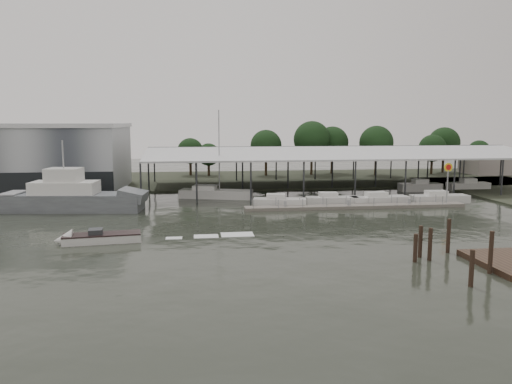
{
  "coord_description": "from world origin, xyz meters",
  "views": [
    {
      "loc": [
        -5.02,
        -49.55,
        10.68
      ],
      "look_at": [
        2.17,
        8.24,
        2.5
      ],
      "focal_mm": 35.0,
      "sensor_mm": 36.0,
      "label": 1
    }
  ],
  "objects": [
    {
      "name": "white_sailboat",
      "position": [
        -2.2,
        20.41,
        0.64
      ],
      "size": [
        10.56,
        5.4,
        12.55
      ],
      "rotation": [
        0.0,
        0.0,
        -0.29
      ],
      "color": "silver",
      "rests_on": "ground"
    },
    {
      "name": "storage_warehouse",
      "position": [
        -28.0,
        29.94,
        5.29
      ],
      "size": [
        24.5,
        20.5,
        10.5
      ],
      "color": "#A2A8AD",
      "rests_on": "ground"
    },
    {
      "name": "distant_commercial_buildings",
      "position": [
        59.03,
        44.69,
        1.84
      ],
      "size": [
        22.0,
        8.0,
        4.0
      ],
      "color": "gray",
      "rests_on": "ground"
    },
    {
      "name": "moored_cruiser_0",
      "position": [
        5.63,
        12.21,
        0.61
      ],
      "size": [
        6.98,
        3.49,
        1.7
      ],
      "rotation": [
        0.0,
        0.0,
        -0.2
      ],
      "color": "silver",
      "rests_on": "ground"
    },
    {
      "name": "moored_cruiser_2",
      "position": [
        18.94,
        12.4,
        0.61
      ],
      "size": [
        7.83,
        2.9,
        1.7
      ],
      "rotation": [
        0.0,
        0.0,
        0.09
      ],
      "color": "silver",
      "rests_on": "ground"
    },
    {
      "name": "moored_cruiser_1",
      "position": [
        12.63,
        12.8,
        0.61
      ],
      "size": [
        6.9,
        2.86,
        1.7
      ],
      "rotation": [
        0.0,
        0.0,
        -0.1
      ],
      "color": "silver",
      "rests_on": "ground"
    },
    {
      "name": "shell_fuel_sign",
      "position": [
        27.0,
        9.99,
        3.93
      ],
      "size": [
        1.1,
        0.18,
        5.55
      ],
      "color": "#919497",
      "rests_on": "ground"
    },
    {
      "name": "horizon_tree_line",
      "position": [
        25.0,
        47.71,
        6.24
      ],
      "size": [
        64.91,
        10.71,
        10.91
      ],
      "color": "#2E2214",
      "rests_on": "ground"
    },
    {
      "name": "speedboat_underway",
      "position": [
        -13.93,
        -4.66,
        0.39
      ],
      "size": [
        18.4,
        4.27,
        2.0
      ],
      "rotation": [
        0.0,
        0.0,
        3.26
      ],
      "color": "silver",
      "rests_on": "ground"
    },
    {
      "name": "floating_dock",
      "position": [
        15.0,
        10.0,
        0.2
      ],
      "size": [
        28.0,
        2.0,
        1.4
      ],
      "color": "slate",
      "rests_on": "ground"
    },
    {
      "name": "grey_trawler",
      "position": [
        -19.52,
        12.41,
        1.58
      ],
      "size": [
        17.36,
        6.15,
        8.84
      ],
      "rotation": [
        0.0,
        0.0,
        -0.11
      ],
      "color": "slate",
      "rests_on": "ground"
    },
    {
      "name": "land_strip_far",
      "position": [
        0.0,
        42.0,
        0.1
      ],
      "size": [
        140.0,
        30.0,
        0.3
      ],
      "color": "#383D2E",
      "rests_on": "ground"
    },
    {
      "name": "mooring_pilings",
      "position": [
        13.73,
        -15.03,
        1.02
      ],
      "size": [
        4.3,
        8.61,
        3.68
      ],
      "color": "#312218",
      "rests_on": "ground"
    },
    {
      "name": "covered_boat_shed",
      "position": [
        17.0,
        28.0,
        6.13
      ],
      "size": [
        58.24,
        24.0,
        6.96
      ],
      "color": "silver",
      "rests_on": "ground"
    },
    {
      "name": "moored_cruiser_3",
      "position": [
        27.31,
        12.59,
        0.61
      ],
      "size": [
        7.68,
        2.27,
        1.7
      ],
      "rotation": [
        0.0,
        0.0,
        0.01
      ],
      "color": "silver",
      "rests_on": "ground"
    },
    {
      "name": "ground",
      "position": [
        0.0,
        0.0,
        0.0
      ],
      "size": [
        200.0,
        200.0,
        0.0
      ],
      "primitive_type": "plane",
      "color": "#272C23",
      "rests_on": "ground"
    }
  ]
}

